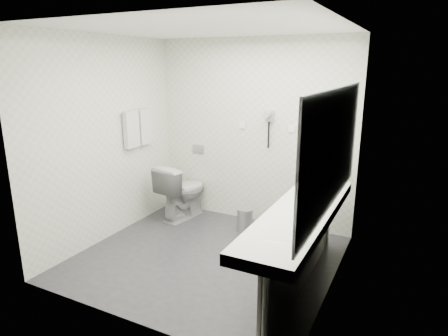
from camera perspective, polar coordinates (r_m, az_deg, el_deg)
The scene contains 31 objects.
floor at distance 4.61m, azimuth -2.57°, elevation -12.94°, with size 2.80×2.80×0.00m, color #2D2C31.
ceiling at distance 4.08m, azimuth -3.01°, elevation 19.80°, with size 2.80×2.80×0.00m, color white.
wall_back at distance 5.32m, azimuth 4.18°, elevation 5.14°, with size 2.80×2.80×0.00m, color silver.
wall_front at distance 3.14m, azimuth -14.55°, elevation -2.26°, with size 2.80×2.80×0.00m, color silver.
wall_left at distance 5.00m, azimuth -16.90°, elevation 3.90°, with size 2.60×2.60×0.00m, color silver.
wall_right at distance 3.70m, azimuth 16.44°, elevation 0.19°, with size 2.60×2.60×0.00m, color silver.
vanity_counter at distance 3.71m, azimuth 11.14°, elevation -6.76°, with size 0.55×2.20×0.10m, color white.
vanity_panel at distance 3.88m, azimuth 11.18°, elevation -12.66°, with size 0.03×2.15×0.75m, color gray.
vanity_post_near at distance 3.02m, azimuth 5.91°, elevation -21.20°, with size 0.06×0.06×0.75m, color silver.
vanity_post_far at distance 4.80m, azimuth 14.99°, elevation -7.34°, with size 0.06×0.06×0.75m, color silver.
mirror at distance 3.47m, azimuth 15.81°, elevation 2.66°, with size 0.02×2.20×1.05m, color #B2BCC6.
basin_near at distance 3.12m, azimuth 7.81°, elevation -10.20°, with size 0.40×0.31×0.05m, color white.
basin_far at distance 4.29m, azimuth 13.57°, elevation -3.37°, with size 0.40×0.31×0.05m, color white.
faucet_near at distance 3.04m, azimuth 11.39°, elevation -9.27°, with size 0.04×0.04×0.15m, color silver.
faucet_far at distance 4.23m, azimuth 16.21°, elevation -2.55°, with size 0.04×0.04×0.15m, color silver.
soap_bottle_a at distance 3.62m, azimuth 12.50°, elevation -5.76°, with size 0.04×0.04×0.09m, color white.
soap_bottle_b at distance 3.80m, azimuth 11.55°, elevation -4.79°, with size 0.06×0.06×0.08m, color white.
soap_bottle_c at distance 3.62m, azimuth 13.76°, elevation -5.66°, with size 0.04×0.04×0.11m, color white.
glass_left at distance 3.92m, azimuth 14.54°, elevation -4.17°, with size 0.06×0.06×0.11m, color silver.
toilet at distance 5.60m, azimuth -6.10°, elevation -3.36°, with size 0.45×0.79×0.80m, color white.
flush_plate at distance 5.74m, azimuth -3.79°, elevation 2.82°, with size 0.18×0.02×0.12m, color #B2B5BA.
pedal_bin at distance 5.21m, azimuth 3.10°, elevation -7.66°, with size 0.21×0.21×0.30m, color #B2B5BA.
bin_lid at distance 5.16m, azimuth 3.12°, elevation -6.05°, with size 0.21×0.21×0.01m, color #B2B5BA.
towel_rail at distance 5.33m, azimuth -12.67°, elevation 8.10°, with size 0.02×0.02×0.62m, color silver.
towel_near at distance 5.25m, azimuth -13.42°, elevation 5.52°, with size 0.07×0.24×0.48m, color silver.
towel_far at distance 5.46m, azimuth -11.53°, elevation 5.99°, with size 0.07×0.24×0.48m, color silver.
dryer_cradle at distance 5.16m, azimuth 6.69°, elevation 7.59°, with size 0.10×0.04×0.14m, color #9C9DA2.
dryer_barrel at distance 5.09m, azimuth 6.42°, elevation 7.84°, with size 0.08×0.08×0.14m, color #9C9DA2.
dryer_cord at distance 5.19m, azimuth 6.54°, elevation 4.83°, with size 0.02×0.02×0.35m, color black.
switch_plate_a at distance 5.35m, azimuth 2.66°, elevation 6.31°, with size 0.09×0.02×0.09m, color white.
switch_plate_b at distance 5.11m, azimuth 9.88°, elevation 5.69°, with size 0.09×0.02×0.09m, color white.
Camera 1 is at (2.02, -3.53, 2.16)m, focal length 31.20 mm.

